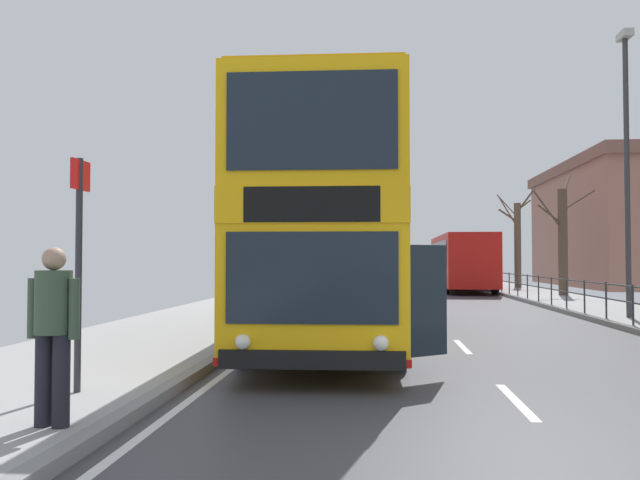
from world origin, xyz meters
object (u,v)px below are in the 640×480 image
object	(u,v)px
bus_stop_sign_near	(79,248)
bare_tree_far_01	(563,239)
double_decker_bus_main	(332,232)
bare_tree_far_02	(518,242)
street_lamp_far_side	(627,151)
background_bus_far_lane	(461,261)
pedestrian_companion	(53,325)

from	to	relation	value
bus_stop_sign_near	bare_tree_far_01	world-z (taller)	bare_tree_far_01
double_decker_bus_main	bare_tree_far_02	size ratio (longest dim) A/B	1.96
street_lamp_far_side	bare_tree_far_01	xyz separation A→B (m)	(1.42, 11.00, -2.05)
double_decker_bus_main	bare_tree_far_01	xyz separation A→B (m)	(9.22, 15.45, 0.33)
double_decker_bus_main	background_bus_far_lane	size ratio (longest dim) A/B	1.02
pedestrian_companion	street_lamp_far_side	xyz separation A→B (m)	(9.89, 12.13, 3.59)
bare_tree_far_01	bus_stop_sign_near	bearing A→B (deg)	-118.64
pedestrian_companion	bus_stop_sign_near	distance (m)	1.76
double_decker_bus_main	background_bus_far_lane	xyz separation A→B (m)	(5.62, 21.99, -0.65)
pedestrian_companion	bare_tree_far_01	distance (m)	25.80
double_decker_bus_main	bus_stop_sign_near	world-z (taller)	double_decker_bus_main
bus_stop_sign_near	bare_tree_far_02	size ratio (longest dim) A/B	0.49
double_decker_bus_main	street_lamp_far_side	size ratio (longest dim) A/B	1.42
bus_stop_sign_near	street_lamp_far_side	distance (m)	15.13
bus_stop_sign_near	pedestrian_companion	bearing A→B (deg)	-71.79
bus_stop_sign_near	bare_tree_far_02	world-z (taller)	bare_tree_far_02
background_bus_far_lane	street_lamp_far_side	world-z (taller)	street_lamp_far_side
pedestrian_companion	street_lamp_far_side	size ratio (longest dim) A/B	0.21
bus_stop_sign_near	street_lamp_far_side	xyz separation A→B (m)	(10.39, 10.62, 2.84)
bus_stop_sign_near	bare_tree_far_02	xyz separation A→B (m)	(11.60, 29.70, 0.90)
bare_tree_far_01	bare_tree_far_02	size ratio (longest dim) A/B	0.98
background_bus_far_lane	street_lamp_far_side	distance (m)	17.93
pedestrian_companion	bus_stop_sign_near	bearing A→B (deg)	108.21
double_decker_bus_main	bare_tree_far_01	size ratio (longest dim) A/B	2.00
background_bus_far_lane	bare_tree_far_01	size ratio (longest dim) A/B	1.96
street_lamp_far_side	bus_stop_sign_near	bearing A→B (deg)	-134.36
bare_tree_far_02	double_decker_bus_main	bearing A→B (deg)	-110.96
background_bus_far_lane	bare_tree_far_01	world-z (taller)	bare_tree_far_01
pedestrian_companion	bus_stop_sign_near	xyz separation A→B (m)	(-0.50, 1.51, 0.75)
street_lamp_far_side	bare_tree_far_02	world-z (taller)	street_lamp_far_side
bare_tree_far_01	background_bus_far_lane	bearing A→B (deg)	118.86
background_bus_far_lane	bare_tree_far_01	bearing A→B (deg)	-61.14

